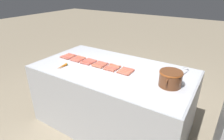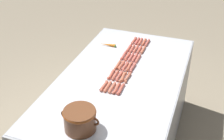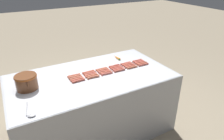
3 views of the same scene
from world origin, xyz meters
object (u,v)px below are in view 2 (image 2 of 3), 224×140
object	(u,v)px
carrot	(108,45)
hot_dog_13	(136,49)
hot_dog_1	(143,50)
hot_dog_15	(125,66)
hot_dog_9	(129,67)
bean_pot	(80,119)
hot_dog_6	(144,42)
hot_dog_24	(134,41)
hot_dog_2	(138,58)
hot_dog_22	(115,75)
hot_dog_23	(108,87)
hot_dog_12	(140,42)
hot_dog_3	(133,67)
hot_dog_19	(132,48)
hot_dog_8	(135,58)
hot_dog_4	(127,78)
hot_dog_20	(127,57)
hot_dog_7	(139,50)
hot_dog_25	(129,48)
hot_dog_18	(137,41)
hot_dog_21	(121,65)
hot_dog_27	(118,65)
hot_dog_29	(104,86)
hot_dog_11	(116,88)
hot_dog_16	(119,76)
hot_dog_26	(124,56)
hot_dog_28	(111,74)
hot_dog_14	(131,57)
hot_dog_0	(147,43)
hot_dog_10	(123,77)

from	to	relation	value
carrot	hot_dog_13	bearing A→B (deg)	-176.98
hot_dog_1	hot_dog_13	world-z (taller)	same
hot_dog_15	carrot	world-z (taller)	carrot
hot_dog_9	bean_pot	bearing A→B (deg)	84.83
hot_dog_6	hot_dog_24	distance (m)	0.11
hot_dog_2	hot_dog_22	size ratio (longest dim) A/B	1.00
hot_dog_23	bean_pot	size ratio (longest dim) A/B	0.57
hot_dog_9	hot_dog_12	size ratio (longest dim) A/B	1.00
hot_dog_3	hot_dog_19	world-z (taller)	same
hot_dog_2	hot_dog_8	xyz separation A→B (m)	(0.04, -0.00, 0.00)
hot_dog_4	hot_dog_15	bearing A→B (deg)	-66.89
hot_dog_20	hot_dog_24	xyz separation A→B (m)	(0.04, -0.37, 0.00)
hot_dog_7	hot_dog_25	xyz separation A→B (m)	(0.11, -0.00, 0.00)
hot_dog_18	hot_dog_21	world-z (taller)	same
hot_dog_27	hot_dog_29	distance (m)	0.37
hot_dog_6	hot_dog_23	world-z (taller)	same
hot_dog_3	bean_pot	world-z (taller)	bean_pot
hot_dog_1	bean_pot	bearing A→B (deg)	84.62
hot_dog_1	hot_dog_25	bearing A→B (deg)	3.63
hot_dog_11	hot_dog_20	distance (m)	0.57
hot_dog_16	hot_dog_11	bearing A→B (deg)	101.85
hot_dog_29	bean_pot	bearing A→B (deg)	92.97
hot_dog_11	hot_dog_25	bearing A→B (deg)	-81.10
hot_dog_24	hot_dog_25	xyz separation A→B (m)	(0.00, 0.19, 0.00)
hot_dog_11	hot_dog_26	bearing A→B (deg)	-78.20
hot_dog_25	hot_dog_28	size ratio (longest dim) A/B	1.00
hot_dog_22	hot_dog_18	bearing A→B (deg)	-90.00
hot_dog_11	hot_dog_14	size ratio (longest dim) A/B	1.00
hot_dog_16	hot_dog_19	size ratio (longest dim) A/B	1.00
hot_dog_14	hot_dog_24	world-z (taller)	same
hot_dog_16	hot_dog_29	distance (m)	0.20
hot_dog_21	hot_dog_0	bearing A→B (deg)	-102.04
hot_dog_11	hot_dog_20	world-z (taller)	same
hot_dog_7	hot_dog_20	world-z (taller)	same
hot_dog_1	hot_dog_13	xyz separation A→B (m)	(0.08, 0.00, 0.00)
hot_dog_21	hot_dog_23	size ratio (longest dim) A/B	1.00
hot_dog_21	hot_dog_28	world-z (taller)	same
hot_dog_12	hot_dog_22	distance (m)	0.74
hot_dog_24	carrot	xyz separation A→B (m)	(0.23, 0.20, 0.00)
hot_dog_10	hot_dog_23	distance (m)	0.20
hot_dog_1	hot_dog_7	world-z (taller)	same
hot_dog_7	hot_dog_1	bearing A→B (deg)	-164.83
hot_dog_27	hot_dog_0	bearing A→B (deg)	-105.21
hot_dog_3	hot_dog_19	distance (m)	0.39
hot_dog_4	hot_dog_18	distance (m)	0.75
hot_dog_27	hot_dog_29	size ratio (longest dim) A/B	1.00
hot_dog_0	hot_dog_6	xyz separation A→B (m)	(0.04, -0.00, 0.00)
hot_dog_13	hot_dog_23	distance (m)	0.75
hot_dog_15	hot_dog_19	distance (m)	0.38
hot_dog_13	hot_dog_20	size ratio (longest dim) A/B	1.00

